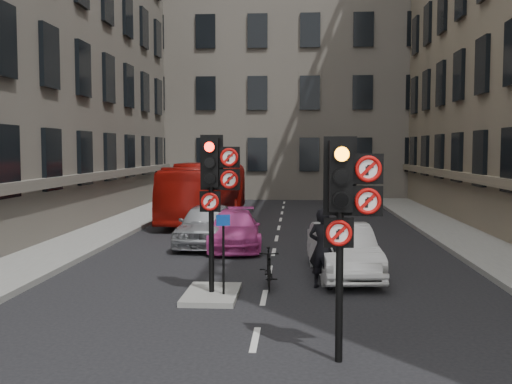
# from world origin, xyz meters

# --- Properties ---
(ground) EXTENTS (120.00, 120.00, 0.00)m
(ground) POSITION_xyz_m (0.00, 0.00, 0.00)
(ground) COLOR black
(ground) RESTS_ON ground
(pavement_left) EXTENTS (3.00, 50.00, 0.16)m
(pavement_left) POSITION_xyz_m (-7.20, 12.00, 0.08)
(pavement_left) COLOR gray
(pavement_left) RESTS_ON ground
(pavement_right) EXTENTS (3.00, 50.00, 0.16)m
(pavement_right) POSITION_xyz_m (7.20, 12.00, 0.08)
(pavement_right) COLOR gray
(pavement_right) RESTS_ON ground
(centre_island) EXTENTS (1.20, 2.00, 0.12)m
(centre_island) POSITION_xyz_m (-1.20, 5.00, 0.06)
(centre_island) COLOR gray
(centre_island) RESTS_ON ground
(building_far) EXTENTS (30.00, 14.00, 20.00)m
(building_far) POSITION_xyz_m (0.00, 38.00, 10.00)
(building_far) COLOR #655E55
(building_far) RESTS_ON ground
(signal_near) EXTENTS (0.91, 0.40, 3.58)m
(signal_near) POSITION_xyz_m (1.49, 0.99, 2.58)
(signal_near) COLOR black
(signal_near) RESTS_ON ground
(signal_far) EXTENTS (0.91, 0.40, 3.58)m
(signal_far) POSITION_xyz_m (-1.11, 4.99, 2.70)
(signal_far) COLOR black
(signal_far) RESTS_ON centre_island
(car_silver) EXTENTS (1.96, 4.41, 1.48)m
(car_silver) POSITION_xyz_m (-2.38, 12.18, 0.74)
(car_silver) COLOR #AFB2B8
(car_silver) RESTS_ON ground
(car_white) EXTENTS (1.84, 4.29, 1.38)m
(car_white) POSITION_xyz_m (1.97, 7.43, 0.69)
(car_white) COLOR silver
(car_white) RESTS_ON ground
(car_pink) EXTENTS (2.19, 4.49, 1.26)m
(car_pink) POSITION_xyz_m (-1.38, 11.75, 0.63)
(car_pink) COLOR #C93B93
(car_pink) RESTS_ON ground
(bus_red) EXTENTS (2.88, 9.87, 2.71)m
(bus_red) POSITION_xyz_m (-3.52, 19.61, 1.36)
(bus_red) COLOR #98100B
(bus_red) RESTS_ON ground
(motorcycle) EXTENTS (0.56, 1.64, 0.97)m
(motorcycle) POSITION_xyz_m (0.06, 6.00, 0.49)
(motorcycle) COLOR black
(motorcycle) RESTS_ON ground
(motorcyclist) EXTENTS (0.85, 0.72, 1.97)m
(motorcyclist) POSITION_xyz_m (1.37, 6.00, 0.98)
(motorcyclist) COLOR black
(motorcyclist) RESTS_ON ground
(info_sign) EXTENTS (0.30, 0.14, 1.80)m
(info_sign) POSITION_xyz_m (-0.90, 4.78, 1.28)
(info_sign) COLOR black
(info_sign) RESTS_ON centre_island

